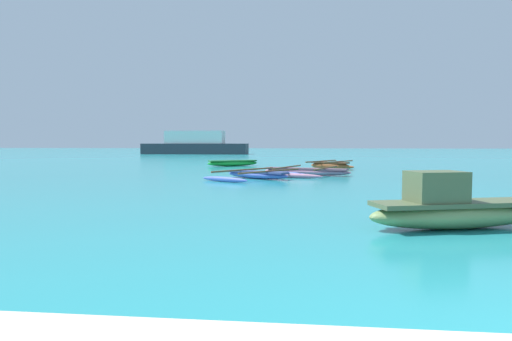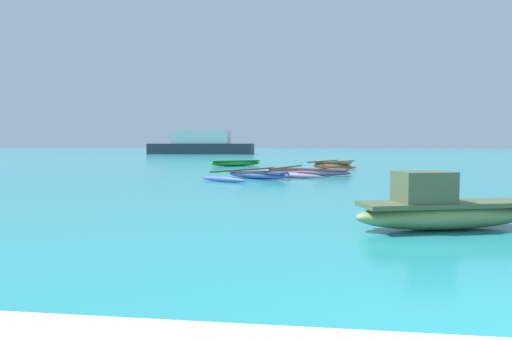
% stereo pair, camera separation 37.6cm
% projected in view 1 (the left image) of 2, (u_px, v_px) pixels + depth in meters
% --- Properties ---
extents(moored_boat_0, '(4.13, 4.44, 0.39)m').
position_uv_depth(moored_boat_0, '(306.00, 171.00, 20.96)').
color(moored_boat_0, '#A96E8D').
rests_on(moored_boat_0, ground_plane).
extents(moored_boat_1, '(4.21, 4.78, 0.38)m').
position_uv_depth(moored_boat_1, '(257.00, 175.00, 18.96)').
color(moored_boat_1, '#4A5FBF').
rests_on(moored_boat_1, ground_plane).
extents(moored_boat_2, '(3.32, 1.69, 1.01)m').
position_uv_depth(moored_boat_2, '(453.00, 208.00, 7.92)').
color(moored_boat_2, '#748C53').
rests_on(moored_boat_2, ground_plane).
extents(moored_boat_3, '(3.25, 2.25, 0.38)m').
position_uv_depth(moored_boat_3, '(233.00, 163.00, 29.04)').
color(moored_boat_3, green).
rests_on(moored_boat_3, ground_plane).
extents(moored_boat_4, '(2.97, 3.81, 0.50)m').
position_uv_depth(moored_boat_4, '(330.00, 166.00, 25.08)').
color(moored_boat_4, brown).
rests_on(moored_boat_4, ground_plane).
extents(mooring_buoy_1, '(0.35, 0.35, 0.35)m').
position_uv_depth(mooring_buoy_1, '(408.00, 176.00, 18.22)').
color(mooring_buoy_1, '#E54C2D').
rests_on(mooring_buoy_1, ground_plane).
extents(distant_ferry, '(13.84, 3.05, 3.05)m').
position_uv_depth(distant_ferry, '(195.00, 145.00, 60.02)').
color(distant_ferry, '#2D333D').
rests_on(distant_ferry, ground_plane).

